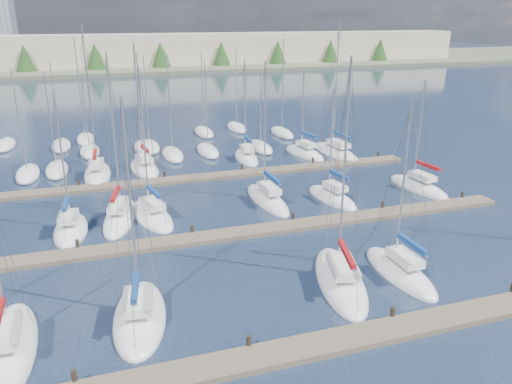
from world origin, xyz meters
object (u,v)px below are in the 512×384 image
object	(u,v)px
sailboat_e	(400,272)
sailboat_h	(71,230)
sailboat_p	(246,157)
sailboat_c	(140,316)
sailboat_o	(144,168)
sailboat_n	(97,174)
sailboat_j	(152,216)
sailboat_b	(9,348)
sailboat_m	(418,187)
sailboat_q	(304,153)
sailboat_d	(340,280)
sailboat_i	(120,217)
sailboat_r	(336,152)
sailboat_l	(332,198)
sailboat_k	(267,199)

from	to	relation	value
sailboat_e	sailboat_h	xyz separation A→B (m)	(-19.85, 13.35, -0.01)
sailboat_p	sailboat_c	xyz separation A→B (m)	(-14.68, -28.30, -0.01)
sailboat_o	sailboat_p	bearing A→B (deg)	-3.01
sailboat_p	sailboat_e	bearing A→B (deg)	-82.99
sailboat_n	sailboat_p	distance (m)	16.22
sailboat_j	sailboat_c	xyz separation A→B (m)	(-2.38, -14.17, -0.00)
sailboat_j	sailboat_b	size ratio (longest dim) A/B	1.09
sailboat_m	sailboat_q	bearing A→B (deg)	103.94
sailboat_e	sailboat_n	size ratio (longest dim) A/B	0.76
sailboat_c	sailboat_e	bearing A→B (deg)	8.01
sailboat_n	sailboat_b	bearing A→B (deg)	-96.85
sailboat_d	sailboat_o	bearing A→B (deg)	122.73
sailboat_q	sailboat_m	world-z (taller)	sailboat_m
sailboat_i	sailboat_c	size ratio (longest dim) A/B	1.08
sailboat_i	sailboat_r	bearing A→B (deg)	38.29
sailboat_n	sailboat_l	xyz separation A→B (m)	(19.54, -13.79, -0.01)
sailboat_l	sailboat_c	bearing A→B (deg)	-151.52
sailboat_p	sailboat_l	size ratio (longest dim) A/B	1.11
sailboat_e	sailboat_j	world-z (taller)	sailboat_j
sailboat_n	sailboat_d	bearing A→B (deg)	-60.42
sailboat_e	sailboat_j	size ratio (longest dim) A/B	0.92
sailboat_l	sailboat_j	bearing A→B (deg)	169.07
sailboat_e	sailboat_p	distance (m)	28.42
sailboat_r	sailboat_e	bearing A→B (deg)	-110.70
sailboat_e	sailboat_h	world-z (taller)	sailboat_e
sailboat_k	sailboat_n	bearing A→B (deg)	135.98
sailboat_d	sailboat_h	size ratio (longest dim) A/B	1.28
sailboat_o	sailboat_i	size ratio (longest dim) A/B	1.00
sailboat_r	sailboat_c	bearing A→B (deg)	-134.90
sailboat_p	sailboat_b	size ratio (longest dim) A/B	1.01
sailboat_o	sailboat_i	distance (m)	13.47
sailboat_n	sailboat_c	distance (m)	27.24
sailboat_e	sailboat_i	bearing A→B (deg)	137.72
sailboat_q	sailboat_p	distance (m)	7.02
sailboat_o	sailboat_b	xyz separation A→B (m)	(-9.59, -28.42, -0.02)
sailboat_o	sailboat_p	distance (m)	11.44
sailboat_o	sailboat_l	bearing A→B (deg)	-50.03
sailboat_d	sailboat_i	distance (m)	18.88
sailboat_o	sailboat_n	xyz separation A→B (m)	(-4.76, -0.52, 0.00)
sailboat_d	sailboat_c	xyz separation A→B (m)	(-12.04, -0.17, -0.00)
sailboat_q	sailboat_h	size ratio (longest dim) A/B	0.96
sailboat_k	sailboat_p	size ratio (longest dim) A/B	1.08
sailboat_j	sailboat_i	bearing A→B (deg)	157.72
sailboat_i	sailboat_h	world-z (taller)	sailboat_i
sailboat_k	sailboat_l	world-z (taller)	sailboat_k
sailboat_q	sailboat_r	distance (m)	3.76
sailboat_k	sailboat_q	bearing A→B (deg)	52.77
sailboat_m	sailboat_l	distance (m)	8.99
sailboat_e	sailboat_l	world-z (taller)	sailboat_e
sailboat_e	sailboat_q	size ratio (longest dim) A/B	1.10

